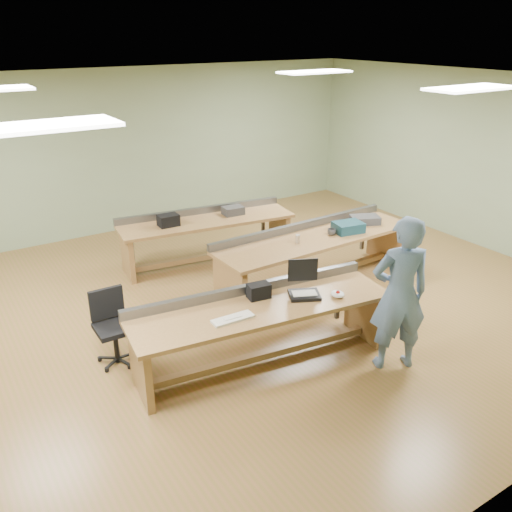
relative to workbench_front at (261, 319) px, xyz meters
name	(u,v)px	position (x,y,z in m)	size (l,w,h in m)	color
floor	(232,310)	(0.34, 1.25, -0.56)	(10.00, 10.00, 0.00)	brown
ceiling	(227,86)	(0.34, 1.25, 2.44)	(10.00, 10.00, 0.00)	silver
wall_back	(122,152)	(0.34, 5.25, 0.94)	(10.00, 0.04, 3.00)	gray
wall_front	(511,353)	(0.34, -2.75, 0.94)	(10.00, 0.04, 3.00)	gray
wall_right	(477,160)	(5.34, 1.25, 0.94)	(0.04, 8.00, 3.00)	gray
fluor_panels	(227,89)	(0.34, 1.25, 2.41)	(6.20, 3.50, 0.03)	white
workbench_front	(261,319)	(0.00, 0.00, 0.00)	(3.13, 1.19, 0.86)	olive
workbench_mid	(314,247)	(1.88, 1.39, 0.00)	(3.30, 0.96, 0.86)	olive
workbench_back	(207,230)	(0.87, 2.96, 0.00)	(2.94, 1.14, 0.86)	olive
person	(399,294)	(1.25, -0.89, 0.36)	(0.67, 0.44, 1.83)	#6687A6
laptop_base	(304,295)	(0.54, -0.10, 0.21)	(0.35, 0.29, 0.04)	black
laptop_screen	(303,270)	(0.60, 0.02, 0.47)	(0.35, 0.02, 0.28)	black
keyboard	(233,319)	(-0.44, -0.12, 0.20)	(0.47, 0.16, 0.03)	beige
trackball_mouse	(338,294)	(0.86, -0.32, 0.23)	(0.15, 0.17, 0.07)	white
camera_bag	(259,291)	(0.07, 0.16, 0.28)	(0.26, 0.16, 0.17)	black
task_chair	(114,336)	(-1.43, 0.94, -0.24)	(0.48, 0.48, 0.88)	black
parts_bin_teal	(348,227)	(2.42, 1.25, 0.27)	(0.43, 0.32, 0.15)	#133540
parts_bin_grey	(365,220)	(2.90, 1.40, 0.25)	(0.45, 0.28, 0.12)	#333335
mug	(331,232)	(2.11, 1.28, 0.24)	(0.12, 0.12, 0.10)	#333335
drinks_can	(298,239)	(1.49, 1.30, 0.25)	(0.07, 0.07, 0.12)	silver
storage_box_back	(168,220)	(0.22, 3.00, 0.28)	(0.32, 0.23, 0.18)	black
tray_back	(233,210)	(1.36, 2.93, 0.26)	(0.33, 0.25, 0.13)	#333335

